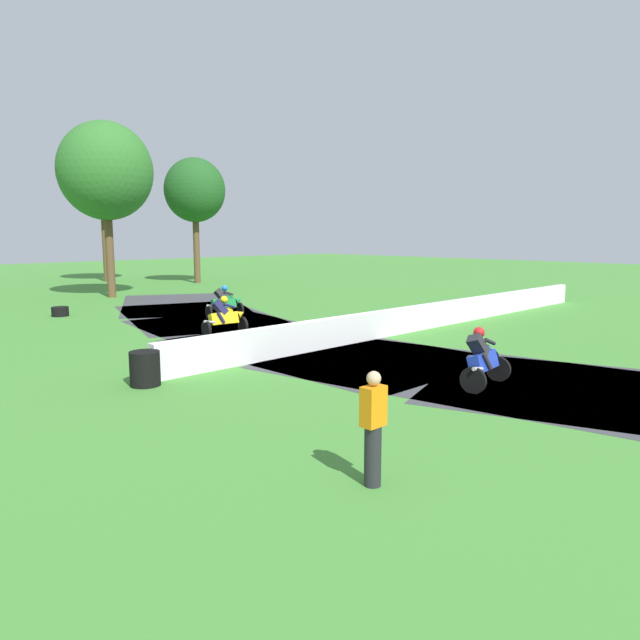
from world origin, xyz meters
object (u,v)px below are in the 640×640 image
(tire_stack_near, at_px, (60,312))
(tire_stack_mid_a, at_px, (145,369))
(motorcycle_lead_green, at_px, (225,302))
(track_marshal, at_px, (373,429))
(motorcycle_chase_yellow, at_px, (225,317))
(motorcycle_trailing_blue, at_px, (484,358))

(tire_stack_near, xyz_separation_m, tire_stack_mid_a, (-3.01, -13.00, 0.20))
(tire_stack_mid_a, bearing_deg, motorcycle_lead_green, 45.05)
(tire_stack_near, relative_size, track_marshal, 0.42)
(motorcycle_chase_yellow, relative_size, track_marshal, 1.05)
(motorcycle_trailing_blue, relative_size, track_marshal, 1.03)
(motorcycle_chase_yellow, relative_size, tire_stack_mid_a, 2.14)
(tire_stack_near, xyz_separation_m, track_marshal, (-3.41, -20.17, 0.62))
(tire_stack_near, distance_m, tire_stack_mid_a, 13.34)
(tire_stack_near, height_order, tire_stack_mid_a, tire_stack_mid_a)
(motorcycle_trailing_blue, height_order, tire_stack_near, motorcycle_trailing_blue)
(motorcycle_lead_green, height_order, tire_stack_mid_a, motorcycle_lead_green)
(motorcycle_lead_green, relative_size, motorcycle_chase_yellow, 1.00)
(motorcycle_chase_yellow, relative_size, motorcycle_trailing_blue, 1.02)
(motorcycle_lead_green, height_order, track_marshal, track_marshal)
(track_marshal, bearing_deg, motorcycle_chase_yellow, 63.58)
(motorcycle_chase_yellow, bearing_deg, track_marshal, -116.42)
(motorcycle_lead_green, bearing_deg, motorcycle_chase_yellow, -125.39)
(motorcycle_lead_green, distance_m, motorcycle_chase_yellow, 4.34)
(motorcycle_lead_green, bearing_deg, motorcycle_trailing_blue, -99.62)
(motorcycle_chase_yellow, height_order, tire_stack_mid_a, motorcycle_chase_yellow)
(motorcycle_trailing_blue, relative_size, tire_stack_mid_a, 2.09)
(motorcycle_trailing_blue, xyz_separation_m, track_marshal, (-5.95, -1.72, 0.18))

